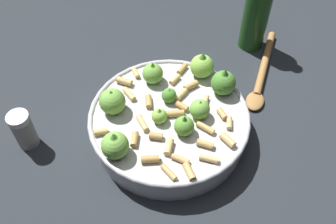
{
  "coord_description": "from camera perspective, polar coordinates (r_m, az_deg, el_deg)",
  "views": [
    {
      "loc": [
        0.42,
        0.0,
        0.57
      ],
      "look_at": [
        0.0,
        0.0,
        0.06
      ],
      "focal_mm": 40.26,
      "sensor_mm": 36.0,
      "label": 1
    }
  ],
  "objects": [
    {
      "name": "olive_oil_bottle",
      "position": [
        0.86,
        13.11,
        14.32
      ],
      "size": [
        0.06,
        0.06,
        0.21
      ],
      "color": "#1E4C19",
      "rests_on": "ground"
    },
    {
      "name": "cooking_pan",
      "position": [
        0.69,
        -0.01,
        -1.26
      ],
      "size": [
        0.29,
        0.29,
        0.11
      ],
      "color": "#B7B7BC",
      "rests_on": "ground"
    },
    {
      "name": "pepper_shaker",
      "position": [
        0.72,
        -21.18,
        -2.54
      ],
      "size": [
        0.04,
        0.04,
        0.08
      ],
      "color": "gray",
      "rests_on": "ground"
    },
    {
      "name": "wooden_spoon",
      "position": [
        0.83,
        13.92,
        5.69
      ],
      "size": [
        0.24,
        0.1,
        0.02
      ],
      "color": "#9E703D",
      "rests_on": "ground"
    },
    {
      "name": "ground_plane",
      "position": [
        0.71,
        -0.0,
        -3.18
      ],
      "size": [
        2.4,
        2.4,
        0.0
      ],
      "primitive_type": "plane",
      "color": "#23282D"
    }
  ]
}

